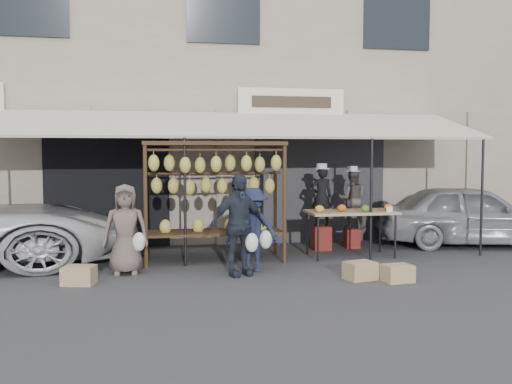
% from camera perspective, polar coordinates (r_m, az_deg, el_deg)
% --- Properties ---
extents(ground_plane, '(90.00, 90.00, 0.00)m').
position_cam_1_polar(ground_plane, '(9.36, -0.42, -8.58)').
color(ground_plane, '#2D2D30').
extents(shophouse, '(24.00, 6.15, 7.30)m').
position_cam_1_polar(shophouse, '(15.66, -4.68, 9.88)').
color(shophouse, tan).
rests_on(shophouse, ground_plane).
extents(awning, '(10.00, 2.35, 2.92)m').
position_cam_1_polar(awning, '(11.40, -2.41, 6.68)').
color(awning, beige).
rests_on(awning, ground_plane).
extents(banana_rack, '(2.60, 0.90, 2.24)m').
position_cam_1_polar(banana_rack, '(10.53, -4.19, 1.44)').
color(banana_rack, '#332414').
rests_on(banana_rack, ground_plane).
extents(produce_table, '(1.70, 0.90, 1.04)m').
position_cam_1_polar(produce_table, '(11.24, 9.49, -2.06)').
color(produce_table, tan).
rests_on(produce_table, ground_plane).
extents(vendor_left, '(0.46, 0.31, 1.23)m').
position_cam_1_polar(vendor_left, '(11.92, 6.56, -0.46)').
color(vendor_left, black).
rests_on(vendor_left, stool_left).
extents(vendor_right, '(0.74, 0.65, 1.26)m').
position_cam_1_polar(vendor_right, '(12.27, 9.58, -0.72)').
color(vendor_right, '#4E4744').
rests_on(vendor_right, stool_right).
extents(customer_left, '(0.74, 0.49, 1.51)m').
position_cam_1_polar(customer_left, '(9.76, -12.93, -3.66)').
color(customer_left, brown).
rests_on(customer_left, ground_plane).
extents(customer_mid, '(1.07, 0.71, 1.69)m').
position_cam_1_polar(customer_mid, '(9.41, -1.80, -3.30)').
color(customer_mid, '#242A35').
rests_on(customer_mid, ground_plane).
extents(customer_right, '(1.04, 0.76, 1.43)m').
position_cam_1_polar(customer_right, '(9.75, -0.35, -3.79)').
color(customer_right, '#1B213A').
rests_on(customer_right, ground_plane).
extents(stool_left, '(0.45, 0.45, 0.50)m').
position_cam_1_polar(stool_left, '(12.02, 6.53, -4.58)').
color(stool_left, maroon).
rests_on(stool_left, ground_plane).
extents(stool_right, '(0.34, 0.34, 0.41)m').
position_cam_1_polar(stool_right, '(12.37, 9.54, -4.58)').
color(stool_right, maroon).
rests_on(stool_right, ground_plane).
extents(crate_near_a, '(0.54, 0.46, 0.28)m').
position_cam_1_polar(crate_near_a, '(9.37, 10.39, -7.76)').
color(crate_near_a, tan).
rests_on(crate_near_a, ground_plane).
extents(crate_near_b, '(0.48, 0.38, 0.27)m').
position_cam_1_polar(crate_near_b, '(9.33, 13.98, -7.91)').
color(crate_near_b, tan).
rests_on(crate_near_b, ground_plane).
extents(crate_far, '(0.54, 0.45, 0.28)m').
position_cam_1_polar(crate_far, '(9.29, -17.29, -7.96)').
color(crate_far, tan).
rests_on(crate_far, ground_plane).
extents(sedan, '(4.25, 2.49, 1.36)m').
position_cam_1_polar(sedan, '(13.26, 20.73, -2.15)').
color(sedan, gray).
rests_on(sedan, ground_plane).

